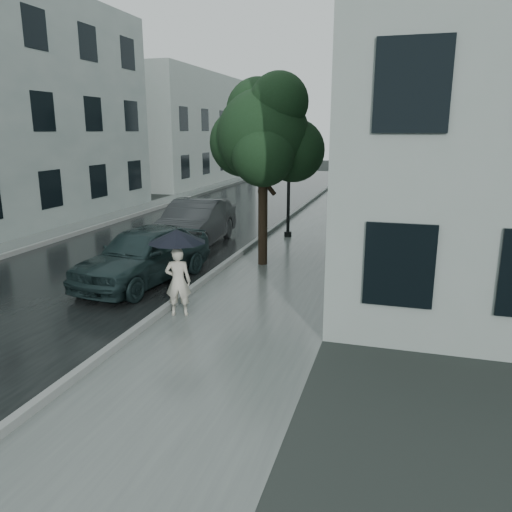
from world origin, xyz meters
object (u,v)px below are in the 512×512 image
(pedestrian, at_px, (178,282))
(street_tree, at_px, (264,134))
(car_near, at_px, (144,254))
(car_far, at_px, (195,223))
(lamp_post, at_px, (285,152))

(pedestrian, relative_size, street_tree, 0.28)
(car_near, xyz_separation_m, car_far, (-0.41, 4.37, 0.03))
(street_tree, xyz_separation_m, car_far, (-2.90, 1.64, -2.99))
(lamp_post, height_order, car_far, lamp_post)
(street_tree, height_order, lamp_post, lamp_post)
(car_far, bearing_deg, pedestrian, -73.55)
(lamp_post, relative_size, car_far, 1.15)
(pedestrian, distance_m, lamp_post, 9.00)
(lamp_post, relative_size, car_near, 1.24)
(pedestrian, distance_m, car_near, 2.74)
(pedestrian, distance_m, street_tree, 5.63)
(pedestrian, bearing_deg, car_near, -63.15)
(pedestrian, relative_size, car_far, 0.32)
(lamp_post, xyz_separation_m, car_far, (-2.61, -2.34, -2.33))
(street_tree, height_order, car_near, street_tree)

